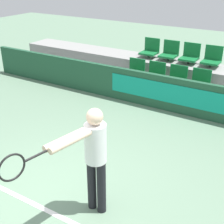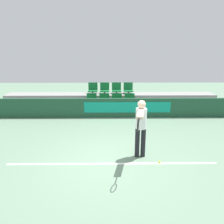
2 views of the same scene
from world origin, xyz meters
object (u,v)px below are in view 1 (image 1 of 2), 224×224
object	(u,v)px
stadium_chair_2	(177,78)
stadium_chair_3	(200,83)
stadium_chair_0	(135,71)
stadium_chair_4	(150,50)
stadium_chair_5	(169,52)
tennis_player	(92,153)
stadium_chair_6	(190,55)
stadium_chair_7	(212,58)
stadium_chair_1	(155,75)

from	to	relation	value
stadium_chair_2	stadium_chair_3	size ratio (longest dim) A/B	1.00
stadium_chair_0	stadium_chair_4	world-z (taller)	stadium_chair_4
stadium_chair_5	tennis_player	distance (m)	5.60
stadium_chair_3	tennis_player	xyz separation A→B (m)	(-0.12, -4.55, 0.40)
stadium_chair_6	tennis_player	xyz separation A→B (m)	(0.48, -5.50, 0.00)
stadium_chair_0	stadium_chair_6	bearing A→B (deg)	37.87
stadium_chair_6	stadium_chair_7	distance (m)	0.61
stadium_chair_0	stadium_chair_2	bearing A→B (deg)	0.00
stadium_chair_2	stadium_chair_3	bearing A→B (deg)	0.00
stadium_chair_4	stadium_chair_6	world-z (taller)	same
stadium_chair_3	stadium_chair_6	world-z (taller)	stadium_chair_6
stadium_chair_1	stadium_chair_4	world-z (taller)	stadium_chair_4
stadium_chair_1	stadium_chair_6	size ratio (longest dim) A/B	1.00
stadium_chair_4	stadium_chair_0	bearing A→B (deg)	-90.00
stadium_chair_3	stadium_chair_0	bearing A→B (deg)	180.00
stadium_chair_1	stadium_chair_2	world-z (taller)	same
stadium_chair_4	stadium_chair_6	size ratio (longest dim) A/B	1.00
stadium_chair_0	stadium_chair_4	size ratio (longest dim) A/B	1.00
stadium_chair_1	stadium_chair_6	bearing A→B (deg)	57.26
stadium_chair_0	stadium_chair_6	xyz separation A→B (m)	(1.21, 0.94, 0.40)
stadium_chair_3	stadium_chair_7	bearing A→B (deg)	90.00
stadium_chair_0	stadium_chair_5	distance (m)	1.19
stadium_chair_0	stadium_chair_2	size ratio (longest dim) A/B	1.00
stadium_chair_0	stadium_chair_4	bearing A→B (deg)	90.00
stadium_chair_4	stadium_chair_7	size ratio (longest dim) A/B	1.00
stadium_chair_2	tennis_player	xyz separation A→B (m)	(0.48, -4.55, 0.40)
stadium_chair_5	stadium_chair_3	bearing A→B (deg)	-37.87
stadium_chair_5	tennis_player	bearing A→B (deg)	-78.78
stadium_chair_0	stadium_chair_3	xyz separation A→B (m)	(1.82, 0.00, 0.00)
stadium_chair_1	stadium_chair_0	bearing A→B (deg)	180.00
stadium_chair_5	stadium_chair_6	xyz separation A→B (m)	(0.61, 0.00, 0.00)
stadium_chair_0	stadium_chair_1	world-z (taller)	same
stadium_chair_2	stadium_chair_4	distance (m)	1.59
stadium_chair_6	tennis_player	bearing A→B (deg)	-84.97
tennis_player	stadium_chair_0	bearing A→B (deg)	121.97
stadium_chair_1	tennis_player	xyz separation A→B (m)	(1.09, -4.55, 0.40)
stadium_chair_5	stadium_chair_4	bearing A→B (deg)	180.00
stadium_chair_2	tennis_player	distance (m)	4.60
stadium_chair_0	stadium_chair_7	xyz separation A→B (m)	(1.82, 0.94, 0.40)
stadium_chair_4	stadium_chair_5	size ratio (longest dim) A/B	1.00
stadium_chair_7	tennis_player	distance (m)	5.50
stadium_chair_5	stadium_chair_6	distance (m)	0.61
stadium_chair_1	stadium_chair_2	xyz separation A→B (m)	(0.61, 0.00, 0.00)
stadium_chair_0	tennis_player	world-z (taller)	tennis_player
stadium_chair_2	stadium_chair_5	size ratio (longest dim) A/B	1.00
stadium_chair_3	tennis_player	world-z (taller)	tennis_player
stadium_chair_4	stadium_chair_2	bearing A→B (deg)	-37.87
stadium_chair_1	stadium_chair_6	xyz separation A→B (m)	(0.61, 0.94, 0.40)
stadium_chair_4	stadium_chair_7	xyz separation A→B (m)	(1.82, 0.00, 0.00)
stadium_chair_3	stadium_chair_4	bearing A→B (deg)	152.60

